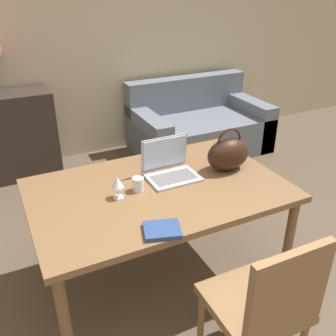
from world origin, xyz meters
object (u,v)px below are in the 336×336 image
(chair, at_px, (265,303))
(wine_glass, at_px, (118,183))
(couch, at_px, (198,127))
(laptop, at_px, (169,166))
(handbag, at_px, (228,154))
(drinking_glass, at_px, (138,184))

(chair, height_order, wine_glass, chair)
(couch, distance_m, laptop, 2.14)
(couch, xyz_separation_m, handbag, (-0.84, -1.78, 0.56))
(chair, xyz_separation_m, handbag, (0.37, 0.89, 0.34))
(wine_glass, xyz_separation_m, handbag, (0.78, 0.02, 0.02))
(chair, distance_m, handbag, 1.02)
(laptop, relative_size, handbag, 1.07)
(couch, bearing_deg, chair, -114.30)
(drinking_glass, bearing_deg, handbag, -0.47)
(couch, bearing_deg, handbag, -115.16)
(chair, xyz_separation_m, couch, (1.20, 2.67, -0.23))
(drinking_glass, relative_size, wine_glass, 0.63)
(laptop, bearing_deg, drinking_glass, -159.58)
(chair, distance_m, couch, 2.93)
(chair, bearing_deg, handbag, 68.36)
(couch, relative_size, wine_glass, 11.37)
(chair, bearing_deg, laptop, 92.02)
(drinking_glass, bearing_deg, laptop, 20.42)
(handbag, bearing_deg, drinking_glass, 179.53)
(couch, xyz_separation_m, laptop, (-1.22, -1.68, 0.51))
(drinking_glass, relative_size, handbag, 0.28)
(laptop, height_order, handbag, handbag)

